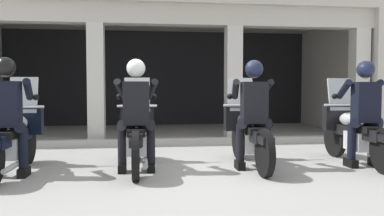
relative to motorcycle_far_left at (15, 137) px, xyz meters
name	(u,v)px	position (x,y,z in m)	size (l,w,h in m)	color
ground_plane	(177,140)	(2.53, 3.10, -0.50)	(80.00, 80.00, 0.00)	#999993
station_building	(161,58)	(2.28, 5.22, 1.52)	(10.20, 4.57, 3.16)	black
kerb_strip	(168,141)	(2.28, 2.42, -0.44)	(9.70, 0.24, 0.12)	#B7B5AD
motorcycle_far_left	(15,137)	(0.00, 0.00, 0.00)	(0.62, 2.04, 1.35)	black
police_officer_far_left	(7,106)	(0.00, -0.28, 0.44)	(0.63, 0.61, 1.58)	black
motorcycle_center_left	(137,134)	(1.69, 0.10, 0.00)	(0.62, 2.04, 1.35)	black
police_officer_center_left	(136,105)	(1.69, -0.18, 0.44)	(0.63, 0.61, 1.58)	black
motorcycle_center_right	(248,132)	(3.37, 0.10, 0.00)	(0.62, 2.04, 1.35)	black
police_officer_center_right	(253,105)	(3.37, -0.18, 0.44)	(0.63, 0.61, 1.58)	black
motorcycle_far_right	(353,131)	(5.06, 0.05, 0.00)	(0.62, 2.04, 1.35)	black
police_officer_far_right	(364,104)	(5.06, -0.24, 0.44)	(0.63, 0.61, 1.58)	black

